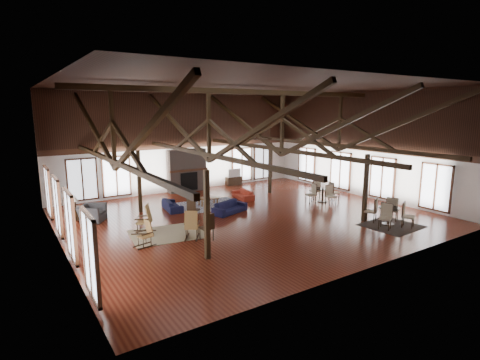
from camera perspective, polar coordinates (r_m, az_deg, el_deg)
floor at (r=17.81m, az=1.14°, el=-5.54°), size 16.00×16.00×0.00m
ceiling at (r=17.13m, az=1.22°, el=14.11°), size 16.00×14.00×0.02m
wall_back at (r=23.31m, az=-8.57°, el=5.70°), size 16.00×0.02×6.00m
wall_front at (r=12.13m, az=20.06°, el=0.67°), size 16.00×0.02×6.00m
wall_left at (r=14.38m, az=-26.26°, el=1.69°), size 0.02×14.00×6.00m
wall_right at (r=22.67m, az=18.24°, el=5.15°), size 0.02×14.00×6.00m
roof_truss at (r=17.13m, az=1.19°, el=7.52°), size 15.60×14.07×3.14m
post_grid at (r=17.44m, az=1.16°, el=-0.72°), size 8.16×7.16×3.05m
fireplace at (r=23.22m, az=-8.11°, el=1.44°), size 2.50×0.69×2.60m
ceiling_fan at (r=16.63m, az=4.57°, el=6.37°), size 1.60×1.60×0.75m
sofa_navy_front at (r=18.31m, az=-1.56°, el=-4.18°), size 2.04×1.32×0.55m
sofa_navy_left at (r=19.16m, az=-10.28°, el=-3.75°), size 1.82×0.90×0.51m
sofa_orange at (r=21.18m, az=0.46°, el=-2.22°), size 1.75×0.88×0.49m
coffee_table at (r=19.81m, az=-4.88°, el=-2.83°), size 1.19×0.86×0.41m
vase at (r=19.71m, az=-4.90°, el=-2.44°), size 0.22×0.22×0.20m
armchair at (r=18.22m, az=-21.61°, el=-4.73°), size 1.45×1.49×0.74m
side_table_lamp at (r=18.75m, az=-23.77°, el=-4.28°), size 0.44×0.44×1.13m
rocking_chair_a at (r=15.78m, az=-14.15°, el=-5.89°), size 1.04×0.90×1.19m
rocking_chair_b at (r=14.77m, az=-7.39°, el=-6.88°), size 0.89×1.00×1.15m
rocking_chair_c at (r=14.37m, az=-14.06°, el=-7.95°), size 0.83×0.55×0.98m
side_chair_a at (r=17.09m, az=-7.26°, el=-4.16°), size 0.63×0.63×1.07m
side_chair_b at (r=14.43m, az=-4.95°, el=-6.85°), size 0.47×0.47×1.10m
cafe_table_near at (r=17.65m, az=21.77°, el=-4.64°), size 2.08×2.08×1.08m
cafe_table_far at (r=20.89m, az=12.48°, el=-1.89°), size 2.03×2.03×1.04m
cup_near at (r=17.66m, az=21.93°, el=-3.67°), size 0.16×0.16×0.10m
cup_far at (r=20.78m, az=12.51°, el=-1.18°), size 0.11×0.11×0.09m
tv_console at (r=25.08m, az=-0.98°, el=-0.13°), size 1.09×0.41×0.54m
television at (r=24.99m, az=-0.98°, el=1.11°), size 0.97×0.19×0.55m
rug_tan at (r=15.64m, az=-10.98°, el=-8.05°), size 3.16×2.63×0.01m
rug_navy at (r=19.90m, az=-4.76°, el=-3.81°), size 3.56×2.82×0.01m
rug_dark at (r=17.66m, az=22.08°, el=-6.46°), size 2.38×2.18×0.01m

